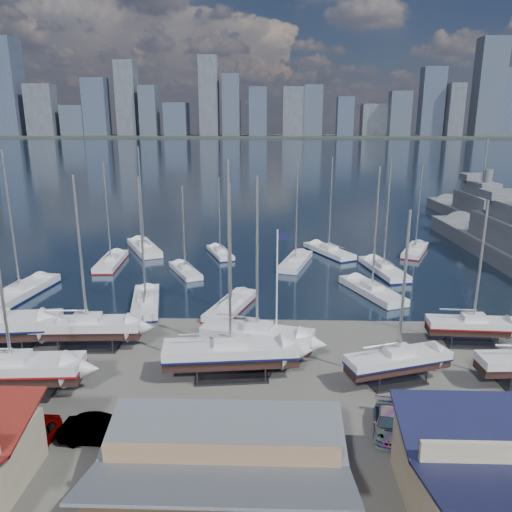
{
  "coord_description": "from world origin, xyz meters",
  "views": [
    {
      "loc": [
        2.4,
        -47.0,
        19.48
      ],
      "look_at": [
        0.58,
        8.0,
        4.49
      ],
      "focal_mm": 35.0,
      "sensor_mm": 36.0,
      "label": 1
    }
  ],
  "objects_px": {
    "naval_ship_east": "(510,250)",
    "naval_ship_west": "(479,215)",
    "car_a": "(36,438)",
    "flagpole": "(278,286)"
  },
  "relations": [
    {
      "from": "naval_ship_east",
      "to": "flagpole",
      "type": "bearing_deg",
      "value": 130.75
    },
    {
      "from": "car_a",
      "to": "flagpole",
      "type": "xyz_separation_m",
      "value": [
        14.85,
        12.88,
        5.6
      ]
    },
    {
      "from": "flagpole",
      "to": "car_a",
      "type": "bearing_deg",
      "value": -139.06
    },
    {
      "from": "naval_ship_east",
      "to": "naval_ship_west",
      "type": "distance_m",
      "value": 27.55
    },
    {
      "from": "naval_ship_west",
      "to": "naval_ship_east",
      "type": "bearing_deg",
      "value": 164.49
    },
    {
      "from": "naval_ship_east",
      "to": "car_a",
      "type": "relative_size",
      "value": 10.59
    },
    {
      "from": "naval_ship_west",
      "to": "flagpole",
      "type": "xyz_separation_m",
      "value": [
        -39.53,
        -57.78,
        4.66
      ]
    },
    {
      "from": "naval_ship_east",
      "to": "car_a",
      "type": "xyz_separation_m",
      "value": [
        -48.24,
        -43.8,
        -0.94
      ]
    },
    {
      "from": "naval_ship_east",
      "to": "naval_ship_west",
      "type": "bearing_deg",
      "value": -14.94
    },
    {
      "from": "car_a",
      "to": "flagpole",
      "type": "bearing_deg",
      "value": 43.32
    }
  ]
}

